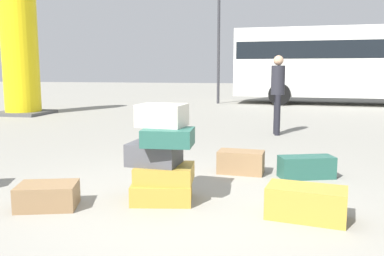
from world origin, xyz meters
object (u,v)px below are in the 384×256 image
(suitcase_brown_white_trunk, at_px, (241,162))
(yellow_dummy_statue, at_px, (20,50))
(suitcase_tower, at_px, (162,159))
(suitcase_brown_left_side, at_px, (48,196))
(lamp_post, at_px, (219,11))
(suitcase_teal_foreground_near, at_px, (306,167))
(person_bearded_onlooker, at_px, (278,88))
(parked_bus, at_px, (371,60))
(suitcase_tan_behind_tower, at_px, (306,203))

(suitcase_brown_white_trunk, distance_m, yellow_dummy_statue, 10.02)
(suitcase_tower, bearing_deg, suitcase_brown_left_side, -157.44)
(suitcase_brown_white_trunk, bearing_deg, suitcase_brown_left_side, -130.97)
(suitcase_brown_left_side, relative_size, lamp_post, 0.10)
(suitcase_tower, xyz_separation_m, yellow_dummy_statue, (-6.86, 7.62, 1.60))
(suitcase_brown_left_side, relative_size, suitcase_teal_foreground_near, 0.83)
(suitcase_teal_foreground_near, relative_size, lamp_post, 0.12)
(lamp_post, bearing_deg, suitcase_brown_white_trunk, -80.55)
(suitcase_teal_foreground_near, bearing_deg, suitcase_brown_left_side, -165.77)
(person_bearded_onlooker, relative_size, parked_bus, 0.16)
(yellow_dummy_statue, bearing_deg, suitcase_tower, -48.00)
(suitcase_tower, distance_m, parked_bus, 14.71)
(suitcase_tan_behind_tower, relative_size, person_bearded_onlooker, 0.43)
(yellow_dummy_statue, distance_m, parked_bus, 13.39)
(suitcase_brown_left_side, bearing_deg, parked_bus, 49.74)
(suitcase_brown_left_side, bearing_deg, yellow_dummy_statue, 108.51)
(suitcase_brown_white_trunk, height_order, yellow_dummy_statue, yellow_dummy_statue)
(suitcase_brown_white_trunk, xyz_separation_m, suitcase_tan_behind_tower, (0.77, -1.64, -0.00))
(suitcase_brown_white_trunk, height_order, suitcase_tan_behind_tower, same)
(yellow_dummy_statue, height_order, lamp_post, lamp_post)
(suitcase_tower, xyz_separation_m, suitcase_brown_left_side, (-1.12, -0.47, -0.35))
(suitcase_tower, relative_size, suitcase_brown_white_trunk, 1.70)
(suitcase_tower, distance_m, suitcase_tan_behind_tower, 1.58)
(suitcase_brown_left_side, height_order, lamp_post, lamp_post)
(suitcase_tan_behind_tower, bearing_deg, person_bearded_onlooker, 102.94)
(suitcase_tan_behind_tower, height_order, yellow_dummy_statue, yellow_dummy_statue)
(suitcase_teal_foreground_near, relative_size, suitcase_tan_behind_tower, 0.97)
(parked_bus, bearing_deg, suitcase_brown_left_side, -109.58)
(suitcase_brown_left_side, bearing_deg, lamp_post, 73.51)
(suitcase_teal_foreground_near, height_order, person_bearded_onlooker, person_bearded_onlooker)
(yellow_dummy_statue, bearing_deg, suitcase_teal_foreground_near, -36.50)
(suitcase_teal_foreground_near, xyz_separation_m, lamp_post, (-2.85, 11.87, 3.77))
(suitcase_brown_left_side, height_order, suitcase_tan_behind_tower, suitcase_tan_behind_tower)
(suitcase_brown_left_side, height_order, parked_bus, parked_bus)
(suitcase_teal_foreground_near, bearing_deg, suitcase_tower, -159.84)
(suitcase_tower, distance_m, suitcase_brown_white_trunk, 1.62)
(suitcase_tan_behind_tower, xyz_separation_m, lamp_post, (-2.74, 13.44, 3.76))
(suitcase_tower, distance_m, person_bearded_onlooker, 5.20)
(suitcase_brown_left_side, xyz_separation_m, suitcase_tan_behind_tower, (2.66, 0.23, 0.03))
(suitcase_brown_left_side, height_order, yellow_dummy_statue, yellow_dummy_statue)
(person_bearded_onlooker, bearing_deg, suitcase_brown_left_side, -30.68)
(lamp_post, bearing_deg, suitcase_tower, -84.77)
(person_bearded_onlooker, relative_size, yellow_dummy_statue, 0.38)
(suitcase_teal_foreground_near, relative_size, person_bearded_onlooker, 0.41)
(suitcase_teal_foreground_near, xyz_separation_m, yellow_dummy_statue, (-8.51, 6.29, 1.93))
(suitcase_brown_left_side, distance_m, suitcase_brown_white_trunk, 2.65)
(suitcase_brown_left_side, distance_m, parked_bus, 15.59)
(parked_bus, relative_size, lamp_post, 1.86)
(suitcase_tower, xyz_separation_m, lamp_post, (-1.21, 13.19, 3.44))
(suitcase_brown_white_trunk, xyz_separation_m, suitcase_teal_foreground_near, (0.89, -0.07, -0.01))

